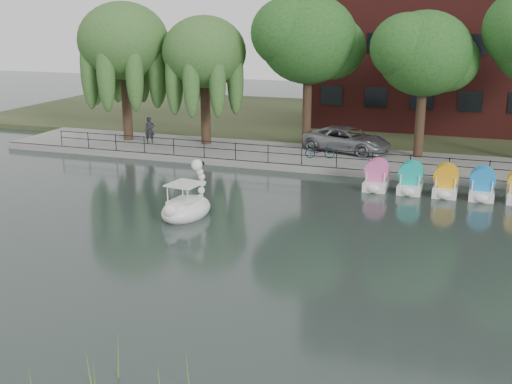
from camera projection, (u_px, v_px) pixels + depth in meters
The scene contains 16 objects.
ground_plane at pixel (209, 251), 24.34m from camera, with size 120.00×120.00×0.00m, color #34413F.
promenade at pixel (313, 158), 38.82m from camera, with size 40.00×6.00×0.40m, color gray.
kerb at pixel (300, 169), 36.14m from camera, with size 40.00×0.25×0.40m, color gray.
land_strip at pixel (357, 122), 51.54m from camera, with size 60.00×22.00×0.36m, color #47512D.
railing at pixel (302, 152), 36.06m from camera, with size 32.00×0.05×1.00m.
apartment_building at pixel (457, 3), 46.79m from camera, with size 20.00×10.07×18.00m.
willow_left at pixel (123, 41), 41.58m from camera, with size 5.88×5.88×9.01m.
willow_mid at pixel (204, 52), 40.46m from camera, with size 5.32×5.32×8.15m.
broadleaf_center at pixel (308, 40), 39.08m from camera, with size 6.00×6.00×9.25m.
broadleaf_right at pixel (425, 54), 36.59m from camera, with size 5.40×5.40×8.32m.
minivan at pixel (347, 138), 39.38m from camera, with size 6.15×2.83×1.71m, color gray.
bicycle at pixel (320, 150), 37.73m from camera, with size 1.72×0.60×1.00m, color gray.
pedestrian at pixel (150, 128), 41.85m from camera, with size 0.71×0.48×1.98m, color black.
swan_boat at pixel (187, 205), 28.30m from camera, with size 2.19×3.07×2.40m.
pedal_boat_row at pixel (464, 184), 31.32m from camera, with size 9.65×1.70×1.40m.
reed_bank at pixel (126, 376), 14.91m from camera, with size 24.00×2.40×1.20m.
Camera 1 is at (9.21, -20.94, 8.78)m, focal length 45.00 mm.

